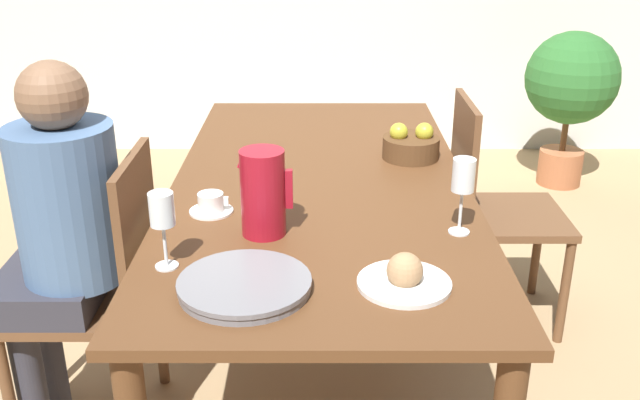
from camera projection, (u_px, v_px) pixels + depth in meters
ground_plane at (320, 366)px, 2.61m from camera, size 20.00×20.00×0.00m
dining_table at (320, 205)px, 2.36m from camera, size 0.95×1.92×0.73m
chair_person_side at (102, 287)px, 2.18m from camera, size 0.42×0.42×0.91m
chair_opposite at (492, 206)px, 2.75m from camera, size 0.42×0.42×0.91m
person_seated at (60, 226)px, 2.06m from camera, size 0.39×0.41×1.19m
red_pitcher at (263, 192)px, 1.91m from camera, size 0.15×0.12×0.24m
wine_glass_water at (463, 179)px, 1.90m from camera, size 0.06×0.06×0.21m
wine_glass_juice at (162, 214)px, 1.72m from camera, size 0.06×0.06×0.20m
teacup_near_person at (211, 204)px, 2.08m from camera, size 0.13×0.13×0.06m
serving_tray at (244, 285)px, 1.66m from camera, size 0.32×0.32×0.03m
bread_plate at (404, 277)px, 1.68m from camera, size 0.22×0.22×0.09m
fruit_bowl at (411, 145)px, 2.51m from camera, size 0.20×0.20×0.13m
potted_plant at (572, 86)px, 4.08m from camera, size 0.53×0.53×0.91m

